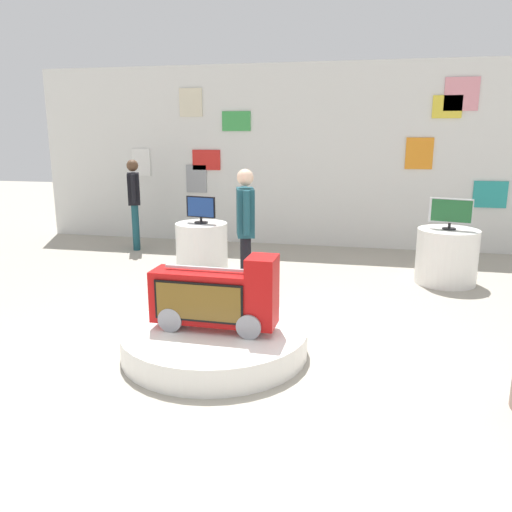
{
  "coord_description": "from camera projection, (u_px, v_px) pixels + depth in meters",
  "views": [
    {
      "loc": [
        1.04,
        -4.14,
        2.03
      ],
      "look_at": [
        -0.1,
        1.12,
        0.72
      ],
      "focal_mm": 35.83,
      "sensor_mm": 36.0,
      "label": 1
    }
  ],
  "objects": [
    {
      "name": "display_pedestal_left_rear",
      "position": [
        202.0,
        248.0,
        7.45
      ],
      "size": [
        0.75,
        0.75,
        0.75
      ],
      "primitive_type": "cylinder",
      "color": "white",
      "rests_on": "ground"
    },
    {
      "name": "shopper_browsing_near_truck",
      "position": [
        245.0,
        225.0,
        6.18
      ],
      "size": [
        0.3,
        0.54,
        1.61
      ],
      "color": "black",
      "rests_on": "ground"
    },
    {
      "name": "tv_on_center_rear",
      "position": [
        451.0,
        212.0,
        6.82
      ],
      "size": [
        0.55,
        0.18,
        0.42
      ],
      "color": "black",
      "rests_on": "display_pedestal_center_rear"
    },
    {
      "name": "back_wall_display",
      "position": [
        309.0,
        157.0,
        9.09
      ],
      "size": [
        10.27,
        0.13,
        3.2
      ],
      "color": "silver",
      "rests_on": "ground"
    },
    {
      "name": "novelty_firetruck_tv",
      "position": [
        216.0,
        299.0,
        4.68
      ],
      "size": [
        1.17,
        0.4,
        0.72
      ],
      "color": "gray",
      "rests_on": "main_display_pedestal"
    },
    {
      "name": "shopper_browsing_rear",
      "position": [
        134.0,
        198.0,
        8.9
      ],
      "size": [
        0.34,
        0.52,
        1.57
      ],
      "color": "#194751",
      "rests_on": "ground"
    },
    {
      "name": "tv_on_left_rear",
      "position": [
        201.0,
        209.0,
        7.31
      ],
      "size": [
        0.45,
        0.2,
        0.39
      ],
      "color": "black",
      "rests_on": "display_pedestal_left_rear"
    },
    {
      "name": "main_display_pedestal",
      "position": [
        215.0,
        341.0,
        4.79
      ],
      "size": [
        1.73,
        1.73,
        0.24
      ],
      "primitive_type": "cylinder",
      "color": "white",
      "rests_on": "ground"
    },
    {
      "name": "display_pedestal_center_rear",
      "position": [
        447.0,
        256.0,
        6.97
      ],
      "size": [
        0.81,
        0.81,
        0.75
      ],
      "primitive_type": "cylinder",
      "color": "white",
      "rests_on": "ground"
    },
    {
      "name": "ground_plane",
      "position": [
        240.0,
        362.0,
        4.62
      ],
      "size": [
        30.0,
        30.0,
        0.0
      ],
      "primitive_type": "plane",
      "color": "#A8A091"
    }
  ]
}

